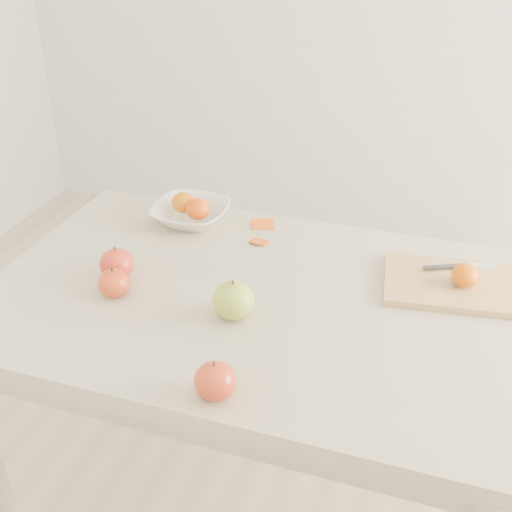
% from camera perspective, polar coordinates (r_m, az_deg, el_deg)
% --- Properties ---
extents(ground, '(3.50, 3.50, 0.00)m').
position_cam_1_polar(ground, '(1.98, -0.49, -21.70)').
color(ground, '#C6B293').
rests_on(ground, ground).
extents(table, '(1.20, 0.80, 0.75)m').
position_cam_1_polar(table, '(1.52, -0.60, -6.41)').
color(table, beige).
rests_on(table, ground).
extents(cutting_board, '(0.32, 0.25, 0.02)m').
position_cam_1_polar(cutting_board, '(1.54, 16.79, -2.42)').
color(cutting_board, tan).
rests_on(cutting_board, table).
extents(board_tangerine, '(0.06, 0.06, 0.05)m').
position_cam_1_polar(board_tangerine, '(1.52, 18.08, -1.64)').
color(board_tangerine, '#D95D07').
rests_on(board_tangerine, cutting_board).
extents(fruit_bowl, '(0.21, 0.21, 0.05)m').
position_cam_1_polar(fruit_bowl, '(1.77, -5.85, 3.76)').
color(fruit_bowl, white).
rests_on(fruit_bowl, table).
extents(bowl_tangerine_near, '(0.06, 0.06, 0.06)m').
position_cam_1_polar(bowl_tangerine_near, '(1.77, -6.50, 4.75)').
color(bowl_tangerine_near, '#D26207').
rests_on(bowl_tangerine_near, fruit_bowl).
extents(bowl_tangerine_far, '(0.07, 0.07, 0.06)m').
position_cam_1_polar(bowl_tangerine_far, '(1.73, -5.18, 4.19)').
color(bowl_tangerine_far, '#D55407').
rests_on(bowl_tangerine_far, fruit_bowl).
extents(orange_peel_a, '(0.07, 0.06, 0.01)m').
position_cam_1_polar(orange_peel_a, '(1.75, 0.62, 2.71)').
color(orange_peel_a, '#D54E0F').
rests_on(orange_peel_a, table).
extents(orange_peel_b, '(0.05, 0.04, 0.01)m').
position_cam_1_polar(orange_peel_b, '(1.66, 0.30, 1.21)').
color(orange_peel_b, '#C44A0D').
rests_on(orange_peel_b, table).
extents(paring_knife, '(0.16, 0.08, 0.01)m').
position_cam_1_polar(paring_knife, '(1.60, 18.70, -0.90)').
color(paring_knife, silver).
rests_on(paring_knife, cutting_board).
extents(apple_green, '(0.09, 0.09, 0.08)m').
position_cam_1_polar(apple_green, '(1.37, -2.05, -3.97)').
color(apple_green, olive).
rests_on(apple_green, table).
extents(apple_red_c, '(0.08, 0.08, 0.07)m').
position_cam_1_polar(apple_red_c, '(1.18, -3.67, -11.02)').
color(apple_red_c, '#A1090C').
rests_on(apple_red_c, table).
extents(apple_red_d, '(0.08, 0.08, 0.07)m').
position_cam_1_polar(apple_red_d, '(1.54, -12.29, -0.67)').
color(apple_red_d, maroon).
rests_on(apple_red_d, table).
extents(apple_red_b, '(0.07, 0.07, 0.07)m').
position_cam_1_polar(apple_red_b, '(1.47, -12.53, -2.37)').
color(apple_red_b, '#9F1A08').
rests_on(apple_red_b, table).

